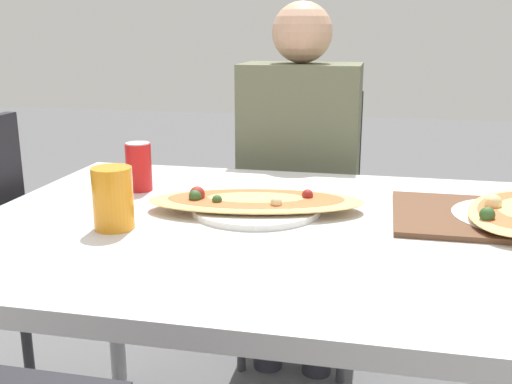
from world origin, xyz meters
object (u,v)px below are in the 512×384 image
object	(u,v)px
drink_glass	(113,198)
person_seated	(299,160)
dining_table	(259,250)
pizza_main	(255,203)
chair_far_seated	(303,207)
soda_can	(139,167)

from	to	relation	value
drink_glass	person_seated	bearing A→B (deg)	71.35
dining_table	pizza_main	bearing A→B (deg)	108.51
drink_glass	chair_far_seated	bearing A→B (deg)	73.55
chair_far_seated	pizza_main	world-z (taller)	chair_far_seated
chair_far_seated	pizza_main	bearing A→B (deg)	89.08
dining_table	drink_glass	xyz separation A→B (m)	(-0.29, -0.11, 0.13)
person_seated	soda_can	xyz separation A→B (m)	(-0.34, -0.51, 0.07)
person_seated	drink_glass	world-z (taller)	person_seated
person_seated	chair_far_seated	bearing A→B (deg)	-90.00
dining_table	soda_can	size ratio (longest dim) A/B	10.00
pizza_main	drink_glass	size ratio (longest dim) A/B	3.99
dining_table	drink_glass	world-z (taller)	drink_glass
soda_can	drink_glass	bearing A→B (deg)	-76.76
dining_table	pizza_main	world-z (taller)	pizza_main
chair_far_seated	drink_glass	xyz separation A→B (m)	(-0.27, -0.93, 0.27)
person_seated	pizza_main	distance (m)	0.63
dining_table	soda_can	xyz separation A→B (m)	(-0.36, 0.19, 0.13)
soda_can	chair_far_seated	bearing A→B (deg)	61.08
soda_can	drink_glass	distance (m)	0.31
dining_table	person_seated	xyz separation A→B (m)	(-0.01, 0.70, 0.05)
pizza_main	person_seated	bearing A→B (deg)	88.90
dining_table	chair_far_seated	distance (m)	0.83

